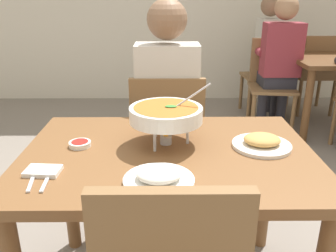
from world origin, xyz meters
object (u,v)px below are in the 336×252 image
object	(u,v)px
patron_bg_left	(280,57)
curry_bowl	(166,114)
appetizer_plate	(262,142)
chair_bg_corner	(316,70)
chair_bg_left	(271,79)
dining_table_main	(168,177)
rice_plate	(159,177)
sauce_dish	(80,144)
chair_diner_main	(167,137)
chair_bg_middle	(272,70)
patron_bg_middle	(271,49)
diner_main	(167,98)

from	to	relation	value
patron_bg_left	curry_bowl	bearing A→B (deg)	-118.21
appetizer_plate	chair_bg_corner	size ratio (longest dim) A/B	0.27
patron_bg_left	chair_bg_left	bearing A→B (deg)	113.45
dining_table_main	appetizer_plate	distance (m)	0.41
rice_plate	appetizer_plate	xyz separation A→B (m)	(0.42, 0.29, 0.00)
sauce_dish	chair_bg_corner	world-z (taller)	chair_bg_corner
appetizer_plate	dining_table_main	bearing A→B (deg)	-174.74
chair_diner_main	appetizer_plate	bearing A→B (deg)	-59.93
appetizer_plate	chair_bg_middle	distance (m)	2.76
chair_bg_left	chair_bg_middle	distance (m)	0.44
rice_plate	dining_table_main	bearing A→B (deg)	82.19
chair_bg_left	dining_table_main	bearing A→B (deg)	-115.60
curry_bowl	rice_plate	distance (m)	0.34
chair_bg_left	chair_bg_middle	xyz separation A→B (m)	(0.13, 0.42, 0.00)
dining_table_main	chair_bg_middle	size ratio (longest dim) A/B	1.30
curry_bowl	chair_bg_middle	xyz separation A→B (m)	(1.21, 2.58, -0.36)
sauce_dish	chair_bg_left	xyz separation A→B (m)	(1.43, 2.18, -0.24)
patron_bg_middle	sauce_dish	bearing A→B (deg)	-120.42
dining_table_main	sauce_dish	world-z (taller)	sauce_dish
dining_table_main	patron_bg_middle	distance (m)	2.87
curry_bowl	chair_bg_corner	xyz separation A→B (m)	(1.70, 2.56, -0.36)
rice_plate	chair_bg_middle	size ratio (longest dim) A/B	0.27
diner_main	curry_bowl	world-z (taller)	diner_main
appetizer_plate	chair_bg_corner	bearing A→B (deg)	63.27
curry_bowl	appetizer_plate	bearing A→B (deg)	-5.72
sauce_dish	appetizer_plate	bearing A→B (deg)	-1.06
curry_bowl	chair_bg_left	bearing A→B (deg)	63.44
dining_table_main	rice_plate	distance (m)	0.29
dining_table_main	diner_main	world-z (taller)	diner_main
curry_bowl	appetizer_plate	distance (m)	0.41
diner_main	appetizer_plate	distance (m)	0.79
chair_bg_corner	chair_bg_middle	bearing A→B (deg)	177.19
chair_bg_middle	patron_bg_middle	distance (m)	0.24
rice_plate	chair_bg_corner	xyz separation A→B (m)	(1.72, 2.88, -0.25)
patron_bg_middle	rice_plate	bearing A→B (deg)	-112.36
rice_plate	patron_bg_left	bearing A→B (deg)	64.62
chair_diner_main	diner_main	world-z (taller)	diner_main
dining_table_main	rice_plate	world-z (taller)	rice_plate
chair_bg_left	chair_bg_middle	world-z (taller)	same
chair_diner_main	curry_bowl	xyz separation A→B (m)	(-0.01, -0.62, 0.36)
chair_bg_middle	chair_bg_corner	bearing A→B (deg)	-2.81
dining_table_main	chair_diner_main	xyz separation A→B (m)	(-0.00, 0.70, -0.11)
diner_main	chair_bg_left	world-z (taller)	diner_main
chair_diner_main	chair_bg_middle	world-z (taller)	same
diner_main	chair_bg_corner	world-z (taller)	diner_main
curry_bowl	chair_bg_middle	size ratio (longest dim) A/B	0.37
rice_plate	chair_diner_main	bearing A→B (deg)	87.92
patron_bg_middle	diner_main	bearing A→B (deg)	-121.21
appetizer_plate	patron_bg_middle	world-z (taller)	patron_bg_middle
diner_main	chair_bg_corner	size ratio (longest dim) A/B	1.46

